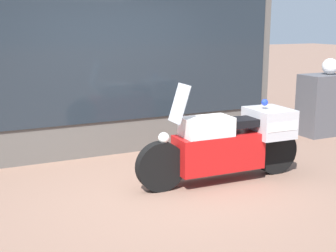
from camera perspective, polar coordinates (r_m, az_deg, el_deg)
The scene contains 6 objects.
ground_plane at distance 5.89m, azimuth -1.18°, elevation -7.93°, with size 60.00×60.00×0.00m, color #7A5B4C.
shop_building at distance 7.28m, azimuth -10.63°, elevation 10.36°, with size 6.01×0.55×3.60m.
window_display at distance 7.69m, azimuth -5.27°, elevation 0.61°, with size 4.76×0.30×2.00m.
paramedic_motorcycle at distance 6.20m, azimuth 7.69°, elevation -1.85°, with size 2.36×0.63×1.33m.
utility_cabinet at distance 9.08m, azimuth 18.17°, elevation 2.45°, with size 0.77×0.54×1.13m, color #4C4C51.
white_helmet at distance 9.05m, azimuth 19.16°, elevation 6.88°, with size 0.29×0.29×0.29m, color white.
Camera 1 is at (-2.28, -5.03, 2.07)m, focal length 50.00 mm.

